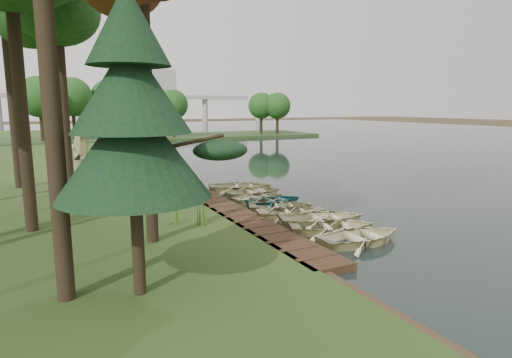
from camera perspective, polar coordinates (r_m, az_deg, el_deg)
name	(u,v)px	position (r m, az deg, el deg)	size (l,w,h in m)	color
ground	(262,213)	(20.80, 0.82, -4.54)	(300.00, 300.00, 0.00)	#3D2F1D
water	(408,149)	(54.79, 19.55, 3.80)	(130.00, 200.00, 0.05)	black
boardwalk	(232,213)	(20.10, -3.25, -4.61)	(1.60, 16.00, 0.30)	#352314
peninsula	(164,137)	(70.25, -12.17, 5.48)	(50.00, 14.00, 0.45)	#29401C
far_trees	(141,98)	(69.35, -15.06, 10.44)	(45.60, 5.60, 8.80)	black
bridge	(119,100)	(139.61, -17.77, 10.03)	(95.90, 4.00, 8.60)	#A5A5A0
building_a	(160,95)	(162.77, -12.64, 10.82)	(10.00, 8.00, 18.00)	#A5A5A0
building_b	(55,104)	(162.99, -25.22, 9.09)	(8.00, 8.00, 12.00)	#A5A5A0
rowboat_0	(361,234)	(16.50, 13.83, -7.13)	(2.51, 3.51, 0.73)	beige
rowboat_1	(333,224)	(17.60, 10.17, -5.94)	(2.52, 3.53, 0.73)	beige
rowboat_2	(323,216)	(18.67, 8.87, -4.92)	(2.68, 3.75, 0.78)	beige
rowboat_3	(292,210)	(19.76, 4.88, -4.17)	(2.33, 3.26, 0.67)	beige
rowboat_4	(281,204)	(20.91, 3.34, -3.40)	(2.29, 3.20, 0.66)	beige
rowboat_5	(275,199)	(22.19, 2.52, -2.67)	(2.17, 3.04, 0.63)	teal
rowboat_6	(259,196)	(22.92, 0.47, -2.27)	(2.15, 3.01, 0.62)	beige
rowboat_7	(255,190)	(24.25, -0.19, -1.53)	(2.37, 3.31, 0.69)	beige
rowboat_8	(241,185)	(25.61, -2.03, -0.81)	(2.75, 3.84, 0.80)	beige
stored_rowboat	(85,183)	(27.03, -21.87, -0.55)	(2.31, 3.23, 0.67)	beige
tree_4	(56,4)	(23.23, -25.06, 20.38)	(4.02, 4.02, 11.32)	black
pine_tree	(132,115)	(10.91, -16.24, 8.20)	(3.80, 3.80, 7.65)	black
reeds_0	(171,211)	(17.87, -11.25, -4.22)	(0.60, 0.60, 1.14)	#3F661E
reeds_1	(200,213)	(17.61, -7.42, -4.48)	(0.60, 0.60, 1.05)	#3F661E
reeds_2	(163,198)	(20.62, -12.26, -2.50)	(0.60, 0.60, 1.07)	#3F661E
reeds_3	(176,186)	(23.27, -10.57, -0.97)	(0.60, 0.60, 1.15)	#3F661E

